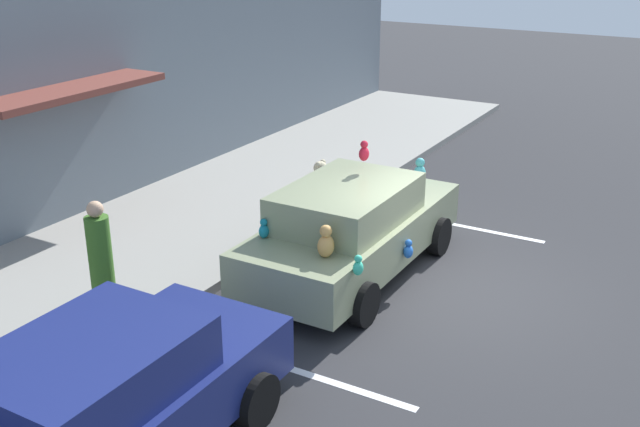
{
  "coord_description": "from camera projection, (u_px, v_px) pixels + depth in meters",
  "views": [
    {
      "loc": [
        -9.88,
        -3.46,
        5.21
      ],
      "look_at": [
        -0.21,
        2.13,
        0.9
      ],
      "focal_mm": 42.38,
      "sensor_mm": 36.0,
      "label": 1
    }
  ],
  "objects": [
    {
      "name": "ground_plane",
      "position": [
        448.0,
        290.0,
        11.47
      ],
      "size": [
        60.0,
        60.0,
        0.0
      ],
      "primitive_type": "plane",
      "color": "#2D2D30"
    },
    {
      "name": "sidewalk",
      "position": [
        190.0,
        224.0,
        13.78
      ],
      "size": [
        24.0,
        4.0,
        0.15
      ],
      "primitive_type": "cube",
      "color": "gray",
      "rests_on": "ground"
    },
    {
      "name": "storefront_building",
      "position": [
        86.0,
        42.0,
        13.65
      ],
      "size": [
        24.0,
        1.25,
        6.4
      ],
      "color": "slate",
      "rests_on": "ground"
    },
    {
      "name": "parking_stripe_front",
      "position": [
        447.0,
        223.0,
        14.01
      ],
      "size": [
        0.12,
        3.6,
        0.01
      ],
      "primitive_type": "cube",
      "color": "silver",
      "rests_on": "ground"
    },
    {
      "name": "parking_stripe_rear",
      "position": [
        285.0,
        367.0,
        9.47
      ],
      "size": [
        0.12,
        3.6,
        0.01
      ],
      "primitive_type": "cube",
      "color": "silver",
      "rests_on": "ground"
    },
    {
      "name": "plush_covered_car",
      "position": [
        352.0,
        228.0,
        11.69
      ],
      "size": [
        4.48,
        2.04,
        2.05
      ],
      "color": "gray",
      "rests_on": "ground"
    },
    {
      "name": "parked_sedan_behind",
      "position": [
        106.0,
        403.0,
        7.44
      ],
      "size": [
        4.09,
        1.98,
        1.54
      ],
      "color": "navy",
      "rests_on": "ground"
    },
    {
      "name": "teddy_bear_on_sidewalk",
      "position": [
        320.0,
        180.0,
        14.82
      ],
      "size": [
        0.39,
        0.32,
        0.74
      ],
      "color": "beige",
      "rests_on": "sidewalk"
    },
    {
      "name": "pedestrian_near_shopfront",
      "position": [
        101.0,
        266.0,
        10.01
      ],
      "size": [
        0.32,
        0.32,
        1.72
      ],
      "color": "#376622",
      "rests_on": "sidewalk"
    }
  ]
}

